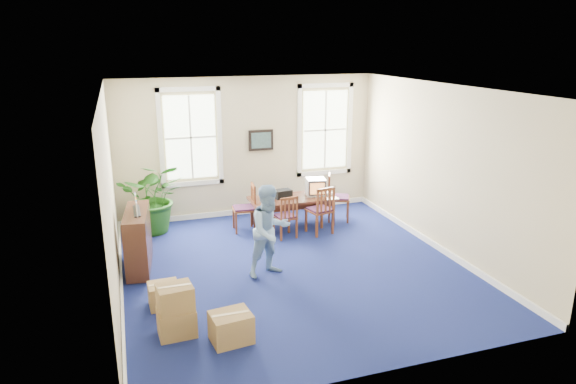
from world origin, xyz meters
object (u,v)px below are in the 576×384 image
object	(u,v)px
chair_near_left	(285,216)
potted_plant	(154,197)
crt_tv	(316,187)
man	(270,231)
credenza	(138,241)
cardboard_boxes	(189,304)
conference_table	(293,211)

from	to	relation	value
chair_near_left	potted_plant	bearing A→B (deg)	-32.99
crt_tv	man	xyz separation A→B (m)	(-1.74, -2.31, -0.01)
man	crt_tv	bearing A→B (deg)	36.00
crt_tv	chair_near_left	world-z (taller)	crt_tv
credenza	cardboard_boxes	distance (m)	2.40
crt_tv	man	distance (m)	2.89
potted_plant	credenza	bearing A→B (deg)	-102.91
conference_table	chair_near_left	xyz separation A→B (m)	(-0.38, -0.64, 0.14)
credenza	potted_plant	bearing A→B (deg)	83.41
man	chair_near_left	bearing A→B (deg)	46.82
conference_table	potted_plant	xyz separation A→B (m)	(-2.93, 0.53, 0.45)
conference_table	man	bearing A→B (deg)	-118.17
conference_table	potted_plant	world-z (taller)	potted_plant
crt_tv	credenza	distance (m)	4.13
man	potted_plant	xyz separation A→B (m)	(-1.75, 2.80, -0.04)
chair_near_left	potted_plant	size ratio (longest dim) A/B	0.59
chair_near_left	man	xyz separation A→B (m)	(-0.80, -1.63, 0.35)
crt_tv	cardboard_boxes	bearing A→B (deg)	-121.90
man	cardboard_boxes	world-z (taller)	man
credenza	potted_plant	size ratio (longest dim) A/B	0.87
conference_table	cardboard_boxes	distance (m)	4.56
chair_near_left	cardboard_boxes	distance (m)	3.82
crt_tv	chair_near_left	bearing A→B (deg)	-133.66
chair_near_left	potted_plant	distance (m)	2.82
chair_near_left	man	world-z (taller)	man
credenza	chair_near_left	bearing A→B (deg)	18.70
potted_plant	chair_near_left	bearing A→B (deg)	-24.69
cardboard_boxes	conference_table	bearing A→B (deg)	52.59
conference_table	potted_plant	size ratio (longest dim) A/B	1.21
chair_near_left	credenza	size ratio (longest dim) A/B	0.68
conference_table	cardboard_boxes	world-z (taller)	cardboard_boxes
potted_plant	cardboard_boxes	world-z (taller)	potted_plant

